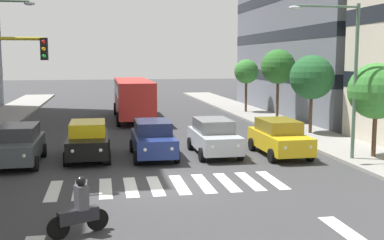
# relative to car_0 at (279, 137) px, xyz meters

# --- Properties ---
(ground_plane) EXTENTS (180.00, 180.00, 0.00)m
(ground_plane) POSITION_rel_car_0_xyz_m (5.99, 4.40, -0.89)
(ground_plane) COLOR #38383A
(crosswalk_markings) EXTENTS (8.55, 2.80, 0.01)m
(crosswalk_markings) POSITION_rel_car_0_xyz_m (5.99, 4.40, -0.88)
(crosswalk_markings) COLOR silver
(crosswalk_markings) RESTS_ON ground_plane
(lane_arrow_0) EXTENTS (0.50, 2.20, 0.01)m
(lane_arrow_0) POSITION_rel_car_0_xyz_m (1.90, 9.90, -0.88)
(lane_arrow_0) COLOR silver
(lane_arrow_0) RESTS_ON ground_plane
(car_0) EXTENTS (2.02, 4.44, 1.72)m
(car_0) POSITION_rel_car_0_xyz_m (0.00, 0.00, 0.00)
(car_0) COLOR gold
(car_0) RESTS_ON ground_plane
(car_1) EXTENTS (2.02, 4.44, 1.72)m
(car_1) POSITION_rel_car_0_xyz_m (3.03, -0.79, 0.00)
(car_1) COLOR #B2B7BC
(car_1) RESTS_ON ground_plane
(car_2) EXTENTS (2.02, 4.44, 1.72)m
(car_2) POSITION_rel_car_0_xyz_m (5.98, -0.69, 0.00)
(car_2) COLOR navy
(car_2) RESTS_ON ground_plane
(car_3) EXTENTS (2.02, 4.44, 1.72)m
(car_3) POSITION_rel_car_0_xyz_m (8.98, -0.93, 0.00)
(car_3) COLOR black
(car_3) RESTS_ON ground_plane
(car_4) EXTENTS (2.02, 4.44, 1.72)m
(car_4) POSITION_rel_car_0_xyz_m (11.95, -0.29, 0.00)
(car_4) COLOR #474C51
(car_4) RESTS_ON ground_plane
(bus_behind_traffic) EXTENTS (2.78, 10.50, 3.00)m
(bus_behind_traffic) POSITION_rel_car_0_xyz_m (5.98, -15.07, 0.97)
(bus_behind_traffic) COLOR red
(bus_behind_traffic) RESTS_ON ground_plane
(motorcycle_with_rider) EXTENTS (1.57, 0.83, 1.57)m
(motorcycle_with_rider) POSITION_rel_car_0_xyz_m (8.94, 8.91, -0.24)
(motorcycle_with_rider) COLOR black
(motorcycle_with_rider) RESTS_ON ground_plane
(street_lamp_left) EXTENTS (3.30, 0.28, 6.85)m
(street_lamp_left) POSITION_rel_car_0_xyz_m (-2.21, 1.86, 3.52)
(street_lamp_left) COLOR #4C6B56
(street_lamp_left) RESTS_ON sidewalk_left
(street_tree_0) EXTENTS (2.55, 2.55, 4.29)m
(street_tree_0) POSITION_rel_car_0_xyz_m (-3.94, 1.70, 2.27)
(street_tree_0) COLOR #513823
(street_tree_0) RESTS_ON sidewalk_left
(street_tree_1) EXTENTS (2.65, 2.65, 4.68)m
(street_tree_1) POSITION_rel_car_0_xyz_m (-4.08, -5.46, 2.61)
(street_tree_1) COLOR #513823
(street_tree_1) RESTS_ON sidewalk_left
(street_tree_2) EXTENTS (2.45, 2.45, 5.13)m
(street_tree_2) POSITION_rel_car_0_xyz_m (-4.04, -10.98, 3.14)
(street_tree_2) COLOR #513823
(street_tree_2) RESTS_ON sidewalk_left
(street_tree_3) EXTENTS (2.04, 2.04, 4.41)m
(street_tree_3) POSITION_rel_car_0_xyz_m (-3.66, -17.37, 2.63)
(street_tree_3) COLOR #513823
(street_tree_3) RESTS_ON sidewalk_left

